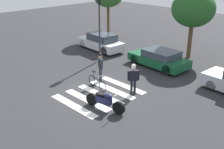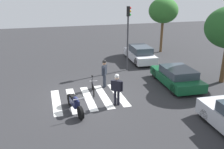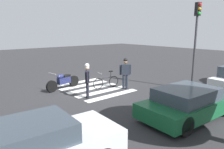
# 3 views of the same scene
# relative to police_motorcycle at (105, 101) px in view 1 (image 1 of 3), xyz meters

# --- Properties ---
(ground_plane) EXTENTS (60.00, 60.00, 0.00)m
(ground_plane) POSITION_rel_police_motorcycle_xyz_m (-1.38, 0.95, -0.46)
(ground_plane) COLOR #2B2B2D
(police_motorcycle) EXTENTS (2.23, 0.73, 1.04)m
(police_motorcycle) POSITION_rel_police_motorcycle_xyz_m (0.00, 0.00, 0.00)
(police_motorcycle) COLOR black
(police_motorcycle) RESTS_ON ground_plane
(leaning_bicycle) EXTENTS (1.70, 0.46, 0.98)m
(leaning_bicycle) POSITION_rel_police_motorcycle_xyz_m (-2.06, 1.36, -0.10)
(leaning_bicycle) COLOR black
(leaning_bicycle) RESTS_ON ground_plane
(officer_on_foot) EXTENTS (0.59, 0.42, 1.80)m
(officer_on_foot) POSITION_rel_police_motorcycle_xyz_m (-2.74, 2.25, 0.58)
(officer_on_foot) COLOR #1E232D
(officer_on_foot) RESTS_ON ground_plane
(officer_by_motorcycle) EXTENTS (0.43, 0.56, 1.75)m
(officer_by_motorcycle) POSITION_rel_police_motorcycle_xyz_m (-0.15, 2.26, 0.55)
(officer_by_motorcycle) COLOR black
(officer_by_motorcycle) RESTS_ON ground_plane
(crosswalk_stripes) EXTENTS (3.32, 4.05, 0.01)m
(crosswalk_stripes) POSITION_rel_police_motorcycle_xyz_m (-1.38, 0.95, -0.46)
(crosswalk_stripes) COLOR silver
(crosswalk_stripes) RESTS_ON ground_plane
(car_white_van) EXTENTS (4.33, 1.94, 1.40)m
(car_white_van) POSITION_rel_police_motorcycle_xyz_m (-7.48, 6.67, 0.21)
(car_white_van) COLOR black
(car_white_van) RESTS_ON ground_plane
(car_green_compact) EXTENTS (4.28, 2.16, 1.21)m
(car_green_compact) POSITION_rel_police_motorcycle_xyz_m (-1.75, 6.82, 0.13)
(car_green_compact) COLOR black
(car_green_compact) RESTS_ON ground_plane
(traffic_light_pole) EXTENTS (0.31, 0.36, 4.78)m
(traffic_light_pole) POSITION_rel_police_motorcycle_xyz_m (-5.57, 4.82, 2.71)
(traffic_light_pole) COLOR #38383D
(traffic_light_pole) RESTS_ON ground_plane
(street_tree_mid) EXTENTS (3.10, 3.10, 4.97)m
(street_tree_mid) POSITION_rel_police_motorcycle_xyz_m (-1.36, 10.06, 3.17)
(street_tree_mid) COLOR brown
(street_tree_mid) RESTS_ON ground_plane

